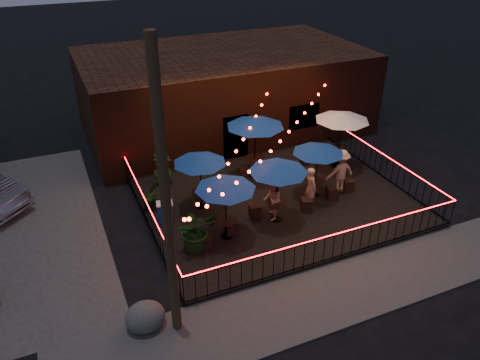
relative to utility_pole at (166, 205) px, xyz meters
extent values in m
plane|color=black|center=(5.40, 2.60, -4.00)|extent=(110.00, 110.00, 0.00)
cube|color=black|center=(5.40, 4.60, -3.92)|extent=(10.00, 8.00, 0.15)
cube|color=#423F3C|center=(5.40, -0.65, -3.98)|extent=(18.00, 2.50, 0.05)
cube|color=#35180E|center=(6.40, 12.60, -2.00)|extent=(14.00, 8.00, 4.00)
cube|color=black|center=(5.40, 8.72, -2.90)|extent=(1.20, 0.24, 2.20)
cube|color=black|center=(8.90, 8.72, -2.40)|extent=(1.60, 0.24, 1.20)
cylinder|color=#3E2D19|center=(0.00, 0.00, 0.00)|extent=(0.26, 0.26, 8.00)
cube|color=black|center=(5.40, 0.60, -3.77)|extent=(10.00, 0.04, 0.04)
cube|color=black|center=(5.40, 0.60, -2.85)|extent=(10.00, 0.04, 0.04)
cube|color=#F4010C|center=(5.40, 0.60, -2.82)|extent=(10.00, 0.03, 0.02)
cube|color=black|center=(0.40, 4.60, -3.77)|extent=(0.04, 8.00, 0.04)
cube|color=black|center=(0.40, 4.60, -2.85)|extent=(0.04, 8.00, 0.04)
cube|color=#F4010C|center=(0.40, 4.60, -2.82)|extent=(0.03, 8.00, 0.02)
cube|color=black|center=(10.40, 4.60, -3.77)|extent=(0.04, 8.00, 0.04)
cube|color=black|center=(10.40, 4.60, -2.85)|extent=(0.04, 8.00, 0.04)
cube|color=#F4010C|center=(10.40, 4.60, -2.82)|extent=(0.03, 8.00, 0.02)
cylinder|color=black|center=(2.72, 3.13, -3.84)|extent=(0.41, 0.41, 0.03)
cylinder|color=black|center=(2.72, 3.13, -3.51)|extent=(0.06, 0.06, 0.67)
cylinder|color=black|center=(2.72, 3.13, -3.16)|extent=(0.74, 0.74, 0.04)
cylinder|color=black|center=(2.72, 3.13, -2.73)|extent=(0.04, 0.04, 2.23)
cone|color=navy|center=(2.72, 3.13, -1.76)|extent=(2.44, 2.44, 0.33)
cylinder|color=black|center=(2.59, 5.32, -3.84)|extent=(0.40, 0.40, 0.03)
cylinder|color=black|center=(2.59, 5.32, -3.52)|extent=(0.05, 0.05, 0.65)
cylinder|color=black|center=(2.59, 5.32, -3.18)|extent=(0.72, 0.72, 0.04)
cylinder|color=black|center=(2.59, 5.32, -2.77)|extent=(0.04, 0.04, 2.17)
cone|color=navy|center=(2.59, 5.32, -1.82)|extent=(2.22, 2.22, 0.32)
cylinder|color=black|center=(4.80, 3.40, -3.84)|extent=(0.43, 0.43, 0.03)
cylinder|color=black|center=(4.80, 3.40, -3.49)|extent=(0.06, 0.06, 0.70)
cylinder|color=black|center=(4.80, 3.40, -3.14)|extent=(0.77, 0.77, 0.04)
cylinder|color=black|center=(4.80, 3.40, -2.69)|extent=(0.04, 0.04, 2.32)
cone|color=navy|center=(4.80, 3.40, -1.68)|extent=(2.71, 2.71, 0.34)
cylinder|color=black|center=(5.48, 6.75, -3.83)|extent=(0.48, 0.48, 0.03)
cylinder|color=black|center=(5.48, 6.75, -3.45)|extent=(0.07, 0.07, 0.79)
cylinder|color=black|center=(5.48, 6.75, -3.04)|extent=(0.87, 0.87, 0.04)
cylinder|color=black|center=(5.48, 6.75, -2.54)|extent=(0.05, 0.05, 2.62)
cone|color=navy|center=(5.48, 6.75, -1.39)|extent=(2.58, 2.58, 0.38)
cylinder|color=black|center=(7.00, 4.33, -3.84)|extent=(0.40, 0.40, 0.03)
cylinder|color=black|center=(7.00, 4.33, -3.52)|extent=(0.05, 0.05, 0.65)
cylinder|color=black|center=(7.00, 4.33, -3.18)|extent=(0.72, 0.72, 0.04)
cylinder|color=black|center=(7.00, 4.33, -2.77)|extent=(0.04, 0.04, 2.16)
cone|color=navy|center=(7.00, 4.33, -1.82)|extent=(2.39, 2.39, 0.32)
cylinder|color=black|center=(9.20, 6.05, -3.83)|extent=(0.46, 0.46, 0.03)
cylinder|color=black|center=(9.20, 6.05, -3.46)|extent=(0.06, 0.06, 0.76)
cylinder|color=black|center=(9.20, 6.05, -3.07)|extent=(0.84, 0.84, 0.04)
cylinder|color=black|center=(9.20, 6.05, -2.58)|extent=(0.05, 0.05, 2.53)
cone|color=silver|center=(9.20, 6.05, -1.47)|extent=(2.57, 2.57, 0.37)
cube|color=black|center=(1.91, 2.84, -3.63)|extent=(0.47, 0.47, 0.44)
cube|color=black|center=(2.95, 3.25, -3.60)|extent=(0.44, 0.44, 0.51)
cube|color=black|center=(1.36, 5.94, -3.65)|extent=(0.42, 0.42, 0.40)
cube|color=black|center=(3.05, 5.85, -3.62)|extent=(0.41, 0.41, 0.46)
cube|color=black|center=(4.17, 3.90, -3.61)|extent=(0.46, 0.46, 0.47)
cube|color=black|center=(6.13, 3.48, -3.61)|extent=(0.54, 0.54, 0.49)
cube|color=black|center=(4.99, 6.79, -3.63)|extent=(0.39, 0.39, 0.43)
cube|color=black|center=(6.90, 6.23, -3.64)|extent=(0.44, 0.44, 0.42)
cube|color=black|center=(7.48, 3.87, -3.63)|extent=(0.44, 0.44, 0.45)
cube|color=black|center=(8.40, 4.10, -3.61)|extent=(0.48, 0.48, 0.49)
cube|color=black|center=(8.00, 6.80, -3.64)|extent=(0.38, 0.38, 0.41)
cube|color=black|center=(9.09, 6.46, -3.59)|extent=(0.46, 0.46, 0.51)
imported|color=tan|center=(6.36, 3.67, -3.01)|extent=(0.41, 0.62, 1.68)
imported|color=#D8A78D|center=(4.68, 3.53, -3.05)|extent=(0.86, 0.95, 1.60)
imported|color=tan|center=(8.05, 4.22, -2.94)|extent=(1.19, 0.70, 1.81)
imported|color=#0F4010|center=(1.58, 2.94, -3.09)|extent=(1.37, 1.19, 1.51)
imported|color=#103F11|center=(0.80, 5.94, -3.24)|extent=(0.74, 0.63, 1.23)
imported|color=#143A11|center=(1.72, 7.65, -3.18)|extent=(0.93, 0.93, 1.35)
cube|color=#1D3CA4|center=(1.06, 4.92, -3.49)|extent=(0.61, 0.49, 0.73)
cube|color=silver|center=(1.06, 4.92, -3.11)|extent=(0.66, 0.53, 0.05)
ellipsoid|color=#4A4B45|center=(-0.78, 0.34, -3.61)|extent=(1.07, 0.94, 0.78)
camera|label=1|loc=(-2.06, -9.13, 5.93)|focal=35.00mm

